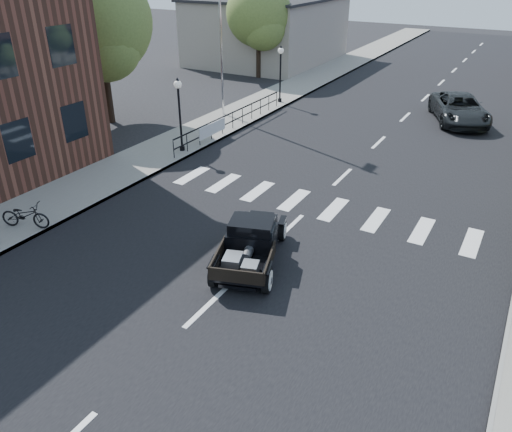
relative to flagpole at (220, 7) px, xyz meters
The scene contains 15 objects.
ground 16.23m from the flagpole, 52.52° to the right, with size 120.00×120.00×0.00m, color black.
road 11.32m from the flagpole, 18.06° to the left, with size 14.00×80.00×0.02m, color black.
road_markings 11.11m from the flagpole, 12.26° to the right, with size 12.00×60.00×0.06m, color silver, non-canonical shape.
sidewalk_left 6.58m from the flagpole, 76.87° to the left, with size 3.00×80.00×0.15m, color gray.
low_building_left 17.35m from the flagpole, 109.93° to the left, with size 10.00×12.00×5.00m, color #A49A8A.
railing 5.92m from the flagpole, 46.47° to the right, with size 0.08×10.00×1.00m, color black, non-canonical shape.
banner 7.04m from the flagpole, 63.66° to the right, with size 0.04×2.20×0.60m, color silver, non-canonical shape.
lamp_post_b 7.41m from the flagpole, 75.07° to the right, with size 0.36×0.36×3.38m, color black, non-canonical shape.
lamp_post_c 5.91m from the flagpole, 68.20° to the left, with size 0.36×0.36×3.38m, color black, non-canonical shape.
flagpole is the anchor object (origin of this frame).
big_tree_near 6.52m from the flagpole, 140.19° to the right, with size 5.47×5.47×8.03m, color #54682C, non-canonical shape.
big_tree_far 10.81m from the flagpole, 108.26° to the left, with size 4.69×4.69×6.89m, color #54682C, non-canonical shape.
hotrod_pickup 16.33m from the flagpole, 53.96° to the right, with size 1.85×3.97×1.38m, color black, non-canonical shape.
second_car 14.14m from the flagpole, 24.91° to the left, with size 2.47×5.35×1.49m, color black.
motorcycle 15.59m from the flagpole, 83.82° to the right, with size 0.59×1.69×0.89m, color black.
Camera 1 is at (6.38, -11.57, 8.33)m, focal length 35.00 mm.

